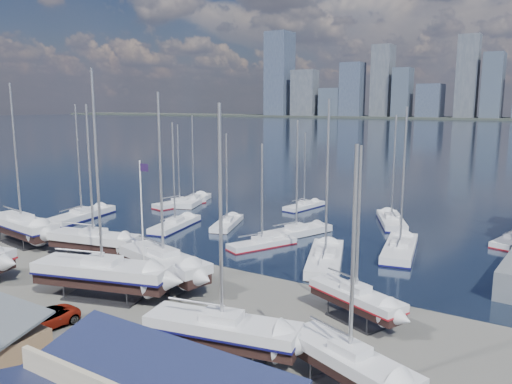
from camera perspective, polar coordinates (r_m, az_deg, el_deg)
The scene contains 23 objects.
ground at distance 45.51m, azimuth -13.98°, elevation -11.12°, with size 1400.00×1400.00×0.00m, color #605E59.
sailboat_cradle_0 at distance 64.53m, azimuth -25.22°, elevation -3.48°, with size 11.90×4.64×18.53m.
sailboat_cradle_2 at distance 55.43m, azimuth -18.04°, elevation -5.23°, with size 10.30×4.86×16.20m.
sailboat_cradle_3 at distance 44.26m, azimuth -17.11°, elevation -8.82°, with size 12.34×6.62×18.97m.
sailboat_cradle_4 at distance 46.15m, azimuth -10.52°, elevation -7.87°, with size 11.01×5.35×17.22m.
sailboat_cradle_5 at distance 32.80m, azimuth -3.90°, elevation -15.44°, with size 10.43×4.85×16.25m.
sailboat_cradle_6 at distance 38.79m, azimuth 11.33°, elevation -11.73°, with size 8.34×5.24×13.30m.
sailboat_cradle_7 at distance 29.86m, azimuth 10.64°, elevation -18.53°, with size 8.85×5.35×14.14m.
sailboat_moored_0 at distance 75.63m, azimuth -19.26°, elevation -2.69°, with size 5.22×11.71×16.92m.
sailboat_moored_1 at distance 81.31m, azimuth -8.72°, elevation -1.39°, with size 4.29×9.47×13.67m.
sailboat_moored_2 at distance 82.96m, azimuth -7.11°, elevation -1.11°, with size 6.02×10.36×15.11m.
sailboat_moored_3 at distance 67.01m, azimuth -9.21°, elevation -3.84°, with size 4.69×10.10×14.57m.
sailboat_moored_4 at distance 67.14m, azimuth -3.31°, elevation -3.68°, with size 5.26×8.94×13.04m.
sailboat_moored_5 at distance 78.72m, azimuth 5.53°, elevation -1.69°, with size 3.61×8.59×12.45m.
sailboat_moored_6 at distance 57.45m, azimuth 0.69°, elevation -6.04°, with size 5.66×8.51×12.43m.
sailboat_moored_7 at distance 62.58m, azimuth 4.63°, elevation -4.72°, with size 6.09×10.25×14.97m.
sailboat_moored_8 at distance 70.79m, azimuth 15.20°, elevation -3.32°, with size 7.03×10.62×15.51m.
sailboat_moored_9 at distance 52.12m, azimuth 7.92°, elevation -7.81°, with size 7.11×11.99×17.50m.
sailboat_moored_10 at distance 57.34m, azimuth 16.10°, elevation -6.47°, with size 5.24×11.56×16.69m.
sailboat_moored_11 at distance 66.21m, azimuth 27.25°, elevation -5.01°, with size 4.25×8.47×12.19m.
car_c at distance 40.46m, azimuth -23.13°, elevation -13.30°, with size 2.34×5.08×1.41m, color gray.
car_d at distance 31.74m, azimuth -13.15°, elevation -19.19°, with size 2.28×5.61×1.63m, color gray.
flagpole at distance 44.71m, azimuth -12.84°, elevation -2.70°, with size 1.01×0.12×11.41m.
Camera 1 is at (31.16, -38.97, 16.14)m, focal length 35.00 mm.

